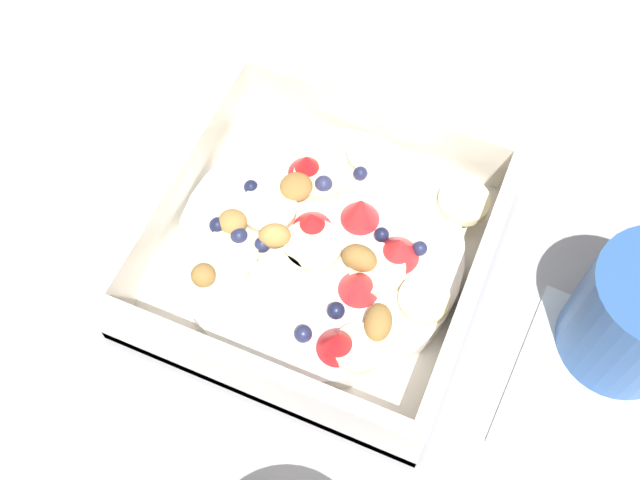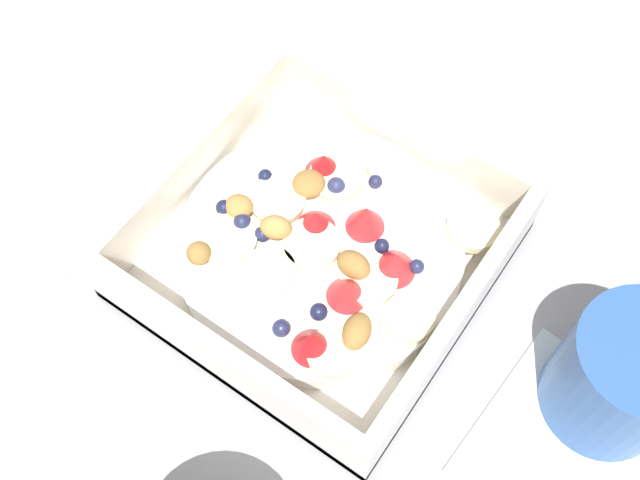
{
  "view_description": "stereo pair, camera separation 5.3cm",
  "coord_description": "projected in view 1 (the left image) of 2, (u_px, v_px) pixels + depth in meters",
  "views": [
    {
      "loc": [
        -0.09,
        0.25,
        0.49
      ],
      "look_at": [
        0.01,
        0.02,
        0.03
      ],
      "focal_mm": 44.11,
      "sensor_mm": 36.0,
      "label": 1
    },
    {
      "loc": [
        -0.14,
        0.23,
        0.49
      ],
      "look_at": [
        0.01,
        0.02,
        0.03
      ],
      "focal_mm": 44.11,
      "sensor_mm": 36.0,
      "label": 2
    }
  ],
  "objects": [
    {
      "name": "fruit_bowl",
      "position": [
        321.0,
        248.0,
        0.54
      ],
      "size": [
        0.22,
        0.22,
        0.06
      ],
      "color": "white",
      "rests_on": "ground"
    },
    {
      "name": "ground_plane",
      "position": [
        338.0,
        241.0,
        0.56
      ],
      "size": [
        2.4,
        2.4,
        0.0
      ],
      "primitive_type": "plane",
      "color": "#9E9EA3"
    },
    {
      "name": "folded_napkin",
      "position": [
        607.0,
        398.0,
        0.5
      ],
      "size": [
        0.13,
        0.13,
        0.01
      ],
      "primitive_type": "cube",
      "rotation": [
        0.0,
        0.0,
        -0.06
      ],
      "color": "silver",
      "rests_on": "ground"
    },
    {
      "name": "coffee_mug",
      "position": [
        637.0,
        321.0,
        0.48
      ],
      "size": [
        0.08,
        0.11,
        0.09
      ],
      "color": "#2D5699",
      "rests_on": "ground"
    },
    {
      "name": "spoon",
      "position": [
        102.0,
        231.0,
        0.56
      ],
      "size": [
        0.05,
        0.17,
        0.01
      ],
      "color": "silver",
      "rests_on": "ground"
    }
  ]
}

